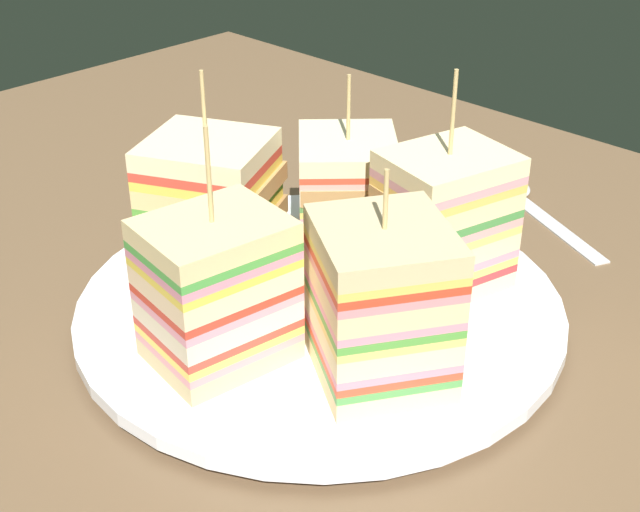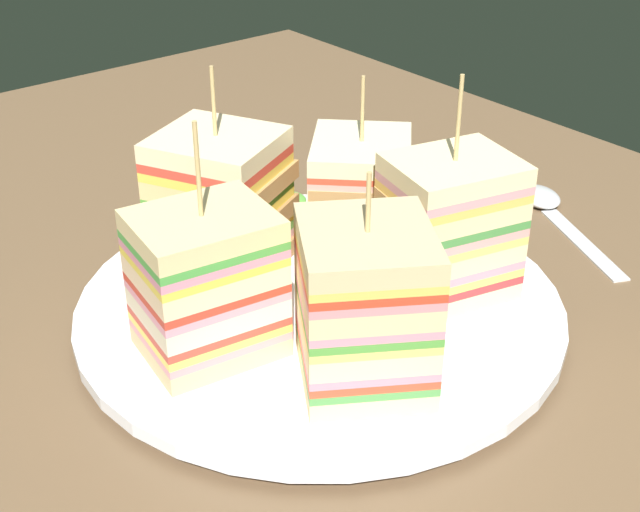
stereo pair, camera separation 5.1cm
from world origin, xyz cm
name	(u,v)px [view 2 (the right image)]	position (x,y,z in cm)	size (l,w,h in cm)	color
ground_plane	(320,333)	(0.00, 0.00, -0.90)	(102.69, 73.94, 1.80)	brown
plate	(320,308)	(0.00, 0.00, 0.89)	(28.66, 28.66, 1.48)	white
sandwich_wedge_0	(360,193)	(-3.89, 6.51, 5.03)	(9.28, 9.27, 11.30)	#E1B687
sandwich_wedge_1	(220,201)	(-7.36, -1.86, 5.75)	(9.19, 8.95, 12.76)	beige
sandwich_wedge_2	(208,285)	(0.02, -7.59, 5.52)	(6.69, 7.79, 13.10)	#D6B77E
sandwich_wedge_3	(365,307)	(7.03, -2.85, 5.73)	(9.33, 9.12, 11.60)	beige
sandwich_wedge_4	(449,227)	(3.78, 6.59, 5.68)	(7.27, 8.22, 13.36)	beige
salad_garnish	(274,215)	(-9.65, 3.82, 2.03)	(6.53, 6.93, 1.38)	#4A8C36
spoon	(549,206)	(-0.49, 22.25, 0.42)	(13.28, 7.63, 1.00)	silver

